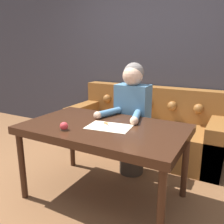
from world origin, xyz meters
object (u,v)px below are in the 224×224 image
dining_table (104,133)px  person (132,119)px  scissors (107,124)px  pin_cushion (64,127)px  couch (144,129)px

dining_table → person: 0.57m
scissors → pin_cushion: 0.40m
couch → pin_cushion: bearing=-96.0°
dining_table → person: person is taller
pin_cushion → person: bearing=72.5°
dining_table → pin_cushion: pin_cushion is taller
scissors → pin_cushion: (-0.24, -0.32, 0.03)m
dining_table → pin_cushion: size_ratio=20.71×
person → pin_cushion: (-0.27, -0.84, 0.11)m
dining_table → scissors: (0.01, 0.05, 0.07)m
scissors → dining_table: bearing=-100.1°
dining_table → couch: bearing=93.4°
couch → pin_cushion: size_ratio=29.47×
person → couch: bearing=98.9°
dining_table → scissors: bearing=79.9°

